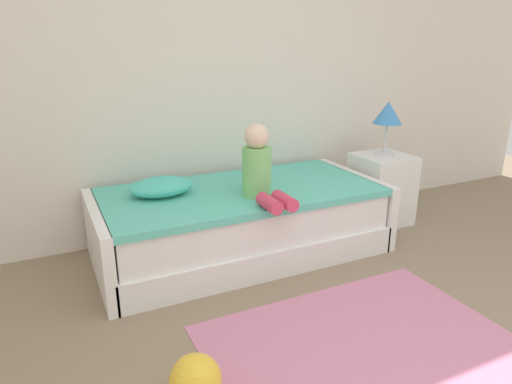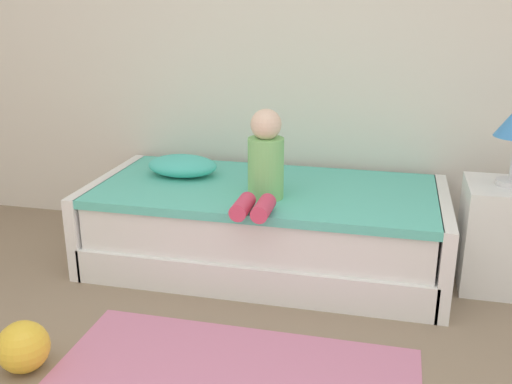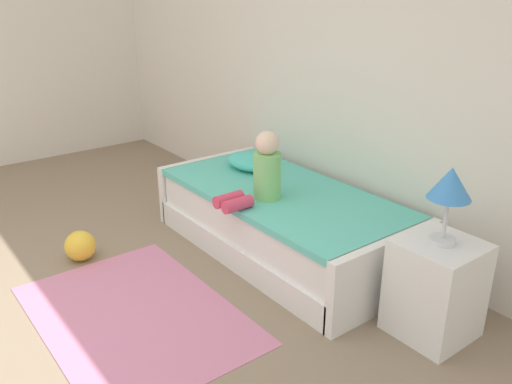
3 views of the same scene
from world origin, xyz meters
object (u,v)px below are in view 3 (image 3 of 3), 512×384
nightstand (435,288)px  toy_ball (80,246)px  bed (282,221)px  child_figure (262,173)px  table_lamp (450,187)px  pillow (249,161)px

nightstand → toy_ball: (-2.15, -1.35, -0.18)m
bed → nightstand: nightstand is taller
toy_ball → child_figure: bearing=52.1°
table_lamp → child_figure: 1.36m
table_lamp → pillow: 1.94m
nightstand → bed: bearing=-178.3°
toy_ball → nightstand: bearing=32.0°
table_lamp → nightstand: bearing=0.0°
bed → child_figure: bearing=-80.3°
nightstand → pillow: (-1.91, 0.06, 0.26)m
table_lamp → toy_ball: 2.67m
nightstand → child_figure: size_ratio=1.18×
nightstand → child_figure: bearing=-168.4°
nightstand → pillow: pillow is taller
pillow → toy_ball: 1.50m
pillow → child_figure: bearing=-28.8°
pillow → nightstand: bearing=-1.8°
child_figure → pillow: child_figure is taller
bed → nightstand: (1.35, 0.04, 0.05)m
nightstand → child_figure: (-1.31, -0.27, 0.40)m
nightstand → toy_ball: size_ratio=2.60×
nightstand → pillow: bearing=178.2°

